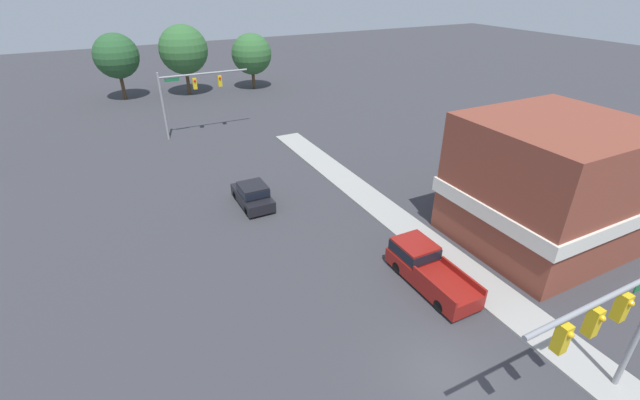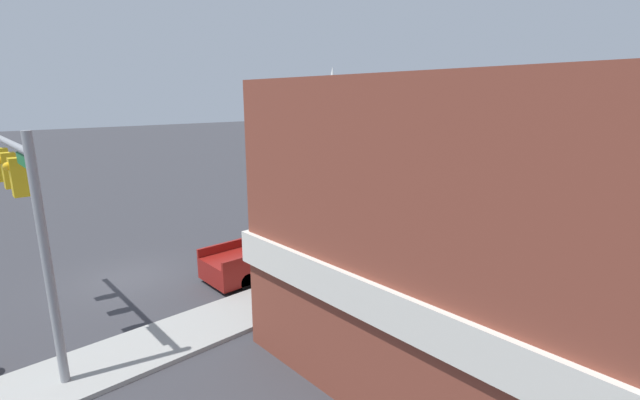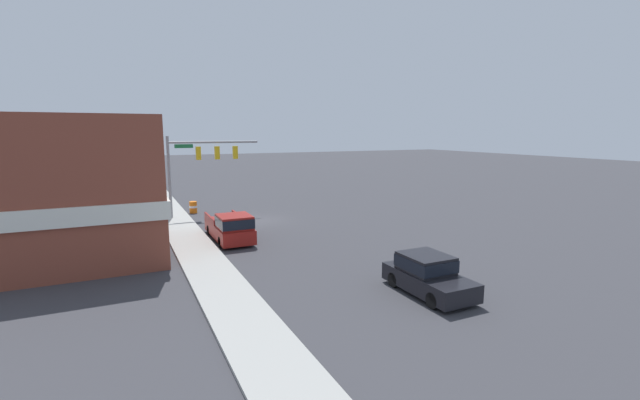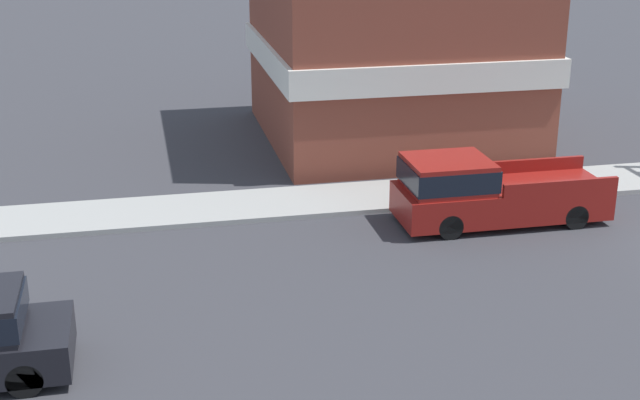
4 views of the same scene
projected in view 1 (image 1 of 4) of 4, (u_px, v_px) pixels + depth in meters
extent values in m
plane|color=#38383D|center=(444.00, 376.00, 17.85)|extent=(200.00, 200.00, 0.00)
cube|color=#9E9E99|center=(538.00, 328.00, 20.09)|extent=(2.40, 60.00, 0.14)
cylinder|color=gray|center=(605.00, 299.00, 13.16)|extent=(7.16, 0.18, 0.18)
cube|color=gold|center=(621.00, 307.00, 14.09)|extent=(0.36, 0.36, 1.05)
sphere|color=yellow|center=(631.00, 303.00, 13.78)|extent=(0.22, 0.22, 0.22)
cube|color=gold|center=(593.00, 322.00, 13.50)|extent=(0.36, 0.36, 1.05)
sphere|color=yellow|center=(602.00, 318.00, 13.19)|extent=(0.22, 0.22, 0.22)
cube|color=gold|center=(562.00, 338.00, 12.90)|extent=(0.36, 0.36, 1.05)
sphere|color=yellow|center=(570.00, 335.00, 12.59)|extent=(0.22, 0.22, 0.22)
cylinder|color=gray|center=(163.00, 107.00, 41.26)|extent=(0.22, 0.22, 6.53)
cylinder|color=gray|center=(204.00, 74.00, 41.67)|extent=(8.64, 0.18, 0.18)
cube|color=gold|center=(195.00, 84.00, 41.67)|extent=(0.36, 0.36, 1.05)
sphere|color=red|center=(195.00, 81.00, 41.36)|extent=(0.22, 0.22, 0.22)
cube|color=gold|center=(220.00, 81.00, 42.66)|extent=(0.36, 0.36, 1.05)
sphere|color=red|center=(220.00, 78.00, 42.35)|extent=(0.22, 0.22, 0.22)
cube|color=#196B38|center=(172.00, 80.00, 40.56)|extent=(1.40, 0.04, 0.30)
cylinder|color=black|center=(236.00, 195.00, 31.44)|extent=(0.22, 0.66, 0.66)
cylinder|color=black|center=(258.00, 190.00, 32.13)|extent=(0.22, 0.66, 0.66)
cylinder|color=black|center=(247.00, 211.00, 29.38)|extent=(0.22, 0.66, 0.66)
cylinder|color=black|center=(271.00, 205.00, 30.07)|extent=(0.22, 0.66, 0.66)
cube|color=black|center=(253.00, 197.00, 30.65)|extent=(1.95, 4.23, 0.75)
cube|color=black|center=(253.00, 190.00, 30.10)|extent=(1.79, 2.03, 0.73)
cube|color=black|center=(253.00, 190.00, 30.10)|extent=(1.81, 2.11, 0.51)
cylinder|color=black|center=(397.00, 268.00, 23.79)|extent=(0.22, 0.66, 0.66)
cylinder|color=black|center=(423.00, 259.00, 24.51)|extent=(0.22, 0.66, 0.66)
cylinder|color=black|center=(439.00, 306.00, 21.07)|extent=(0.22, 0.66, 0.66)
cylinder|color=black|center=(467.00, 295.00, 21.78)|extent=(0.22, 0.66, 0.66)
cube|color=maroon|center=(431.00, 276.00, 22.66)|extent=(2.02, 5.60, 0.85)
cube|color=maroon|center=(415.00, 249.00, 23.46)|extent=(1.91, 2.13, 0.82)
cube|color=black|center=(415.00, 249.00, 23.46)|extent=(1.93, 2.21, 0.57)
cube|color=maroon|center=(434.00, 286.00, 21.04)|extent=(0.12, 3.17, 0.35)
cube|color=maroon|center=(463.00, 275.00, 21.80)|extent=(0.12, 3.17, 0.35)
cube|color=brown|center=(548.00, 184.00, 25.11)|extent=(9.22, 8.49, 7.67)
cube|color=silver|center=(544.00, 196.00, 25.48)|extent=(9.52, 8.79, 0.90)
cylinder|color=#4C3823|center=(123.00, 88.00, 55.39)|extent=(0.44, 0.44, 2.98)
sphere|color=#28562D|center=(116.00, 56.00, 53.51)|extent=(5.51, 5.51, 5.51)
cylinder|color=#4C3823|center=(188.00, 83.00, 57.60)|extent=(0.44, 0.44, 3.01)
sphere|color=#336633|center=(183.00, 50.00, 55.55)|extent=(6.22, 6.22, 6.22)
cylinder|color=#4C3823|center=(254.00, 80.00, 60.83)|extent=(0.44, 0.44, 2.22)
sphere|color=#336633|center=(252.00, 54.00, 59.13)|extent=(5.50, 5.50, 5.50)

